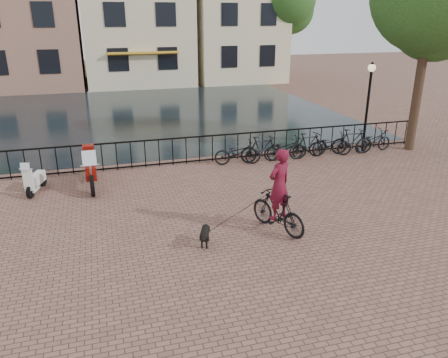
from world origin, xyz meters
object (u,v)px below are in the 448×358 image
object	(u,v)px
dog	(205,235)
scooter	(35,174)
cyclist	(279,196)
motorcycle	(90,165)
lamp_post	(369,92)

from	to	relation	value
dog	scooter	world-z (taller)	scooter
cyclist	dog	bearing A→B (deg)	-17.48
cyclist	scooter	size ratio (longest dim) A/B	1.96
motorcycle	scooter	world-z (taller)	motorcycle
dog	scooter	bearing A→B (deg)	151.73
cyclist	scooter	bearing A→B (deg)	-59.69
cyclist	motorcycle	world-z (taller)	cyclist
cyclist	dog	xyz separation A→B (m)	(-1.96, -0.21, -0.72)
cyclist	scooter	distance (m)	7.67
motorcycle	scooter	bearing A→B (deg)	177.52
lamp_post	dog	distance (m)	10.07
motorcycle	lamp_post	bearing A→B (deg)	3.96
lamp_post	motorcycle	distance (m)	10.76
dog	cyclist	bearing A→B (deg)	25.97
lamp_post	dog	size ratio (longest dim) A/B	4.38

